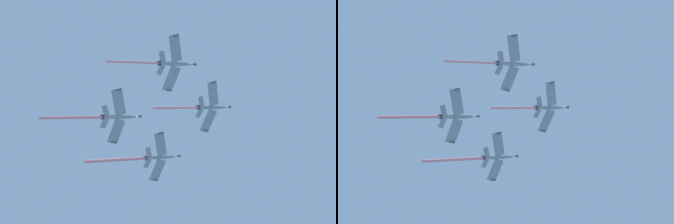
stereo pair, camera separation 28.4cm
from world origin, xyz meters
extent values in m
ellipsoid|color=gray|center=(-18.26, 2.09, 154.63)|extent=(9.44, 9.31, 5.68)
cone|color=#595E60|center=(-22.70, 6.46, 157.09)|extent=(2.22, 2.21, 1.70)
ellipsoid|color=black|center=(-19.49, 3.31, 155.96)|extent=(2.80, 2.77, 1.87)
cube|color=gray|center=(-21.46, -2.18, 154.24)|extent=(7.51, 9.49, 1.51)
cube|color=#595E60|center=(-24.11, -5.34, 154.24)|extent=(1.84, 1.47, 0.77)
cube|color=gray|center=(-14.04, 5.38, 154.24)|extent=(9.46, 7.62, 1.51)
cube|color=#595E60|center=(-10.94, 8.08, 154.24)|extent=(1.50, 1.83, 0.77)
cube|color=gray|center=(-16.54, -2.79, 152.79)|extent=(3.16, 3.99, 0.81)
cube|color=gray|center=(-13.34, 0.46, 152.79)|extent=(3.99, 3.20, 0.81)
cube|color=#595E60|center=(-14.70, -1.39, 154.16)|extent=(2.45, 2.41, 3.49)
cylinder|color=#38383D|center=(-14.75, -1.98, 152.40)|extent=(1.43, 1.43, 1.11)
cylinder|color=#38383D|center=(-14.12, -1.34, 152.40)|extent=(1.43, 1.43, 1.11)
cylinder|color=pink|center=(-8.62, -7.36, 149.18)|extent=(12.16, 11.95, 7.07)
ellipsoid|color=gray|center=(-19.89, -23.18, 148.24)|extent=(9.40, 9.44, 5.47)
cone|color=#595E60|center=(-24.31, -18.72, 150.58)|extent=(2.20, 2.21, 1.68)
ellipsoid|color=black|center=(-21.13, -21.93, 149.53)|extent=(2.78, 2.79, 1.82)
cube|color=gray|center=(-23.14, -27.42, 147.86)|extent=(7.60, 9.48, 1.44)
cube|color=#595E60|center=(-25.82, -30.54, 147.87)|extent=(1.84, 1.49, 0.74)
cube|color=gray|center=(-15.62, -19.95, 147.86)|extent=(9.49, 7.57, 1.44)
cube|color=#595E60|center=(-12.49, -17.29, 147.87)|extent=(1.49, 1.84, 0.74)
cube|color=gray|center=(-18.20, -28.11, 146.49)|extent=(3.19, 4.00, 0.78)
cube|color=gray|center=(-14.97, -24.89, 146.49)|extent=(4.00, 3.18, 0.78)
cube|color=#595E60|center=(-16.37, -26.71, 147.87)|extent=(2.40, 2.42, 3.46)
cylinder|color=#38383D|center=(-16.40, -27.32, 146.12)|extent=(1.42, 1.43, 1.10)
cylinder|color=#38383D|center=(-15.76, -26.69, 146.12)|extent=(1.42, 1.43, 1.10)
cylinder|color=pink|center=(-8.72, -34.41, 142.22)|extent=(15.50, 15.58, 8.66)
ellipsoid|color=gray|center=(4.30, 2.47, 147.49)|extent=(9.48, 9.39, 5.35)
cone|color=#595E60|center=(-0.19, 6.90, 149.77)|extent=(2.20, 2.20, 1.67)
ellipsoid|color=black|center=(3.03, 3.72, 148.77)|extent=(2.79, 2.78, 1.80)
cube|color=gray|center=(1.08, -1.80, 147.13)|extent=(7.56, 9.50, 1.41)
cube|color=#595E60|center=(-1.57, -4.95, 147.14)|extent=(1.85, 1.49, 0.72)
cube|color=gray|center=(8.53, 5.74, 147.13)|extent=(9.48, 7.63, 1.41)
cube|color=#595E60|center=(11.64, 8.43, 147.14)|extent=(1.50, 1.84, 0.72)
cube|color=gray|center=(6.04, -2.45, 145.80)|extent=(3.18, 4.00, 0.76)
cube|color=gray|center=(9.24, 0.79, 145.80)|extent=(4.00, 3.21, 0.76)
cube|color=#595E60|center=(7.85, -1.03, 147.18)|extent=(2.41, 2.38, 3.45)
cylinder|color=#38383D|center=(7.84, -1.66, 145.43)|extent=(1.42, 1.42, 1.09)
cylinder|color=#38383D|center=(8.47, -1.02, 145.43)|extent=(1.42, 1.42, 1.09)
cylinder|color=pink|center=(14.23, -7.34, 142.35)|extent=(12.55, 12.41, 6.69)
ellipsoid|color=gray|center=(2.90, -22.47, 140.95)|extent=(9.46, 9.42, 5.34)
cone|color=#595E60|center=(-1.57, -18.03, 143.22)|extent=(2.20, 2.20, 1.67)
ellipsoid|color=black|center=(1.65, -21.22, 142.23)|extent=(2.79, 2.78, 1.79)
cube|color=gray|center=(-0.32, -26.74, 140.59)|extent=(7.58, 9.50, 1.41)
cube|color=#595E60|center=(-2.99, -29.87, 140.60)|extent=(1.85, 1.49, 0.72)
cube|color=gray|center=(7.15, -19.22, 140.59)|extent=(9.49, 7.61, 1.41)
cube|color=#595E60|center=(10.27, -16.54, 140.60)|extent=(1.50, 1.85, 0.72)
cube|color=gray|center=(4.63, -27.41, 139.26)|extent=(3.19, 4.00, 0.76)
cube|color=gray|center=(7.85, -24.18, 139.26)|extent=(4.00, 3.20, 0.76)
cube|color=#595E60|center=(6.44, -25.99, 140.64)|extent=(2.40, 2.39, 3.45)
cylinder|color=#38383D|center=(6.43, -26.62, 138.89)|extent=(1.42, 1.42, 1.09)
cylinder|color=#38383D|center=(7.07, -25.98, 138.89)|extent=(1.42, 1.42, 1.09)
cylinder|color=pink|center=(13.55, -33.06, 135.45)|extent=(14.25, 14.18, 7.67)
camera|label=1|loc=(32.83, 21.90, 1.99)|focal=47.42mm
camera|label=2|loc=(33.01, 21.68, 1.99)|focal=47.42mm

